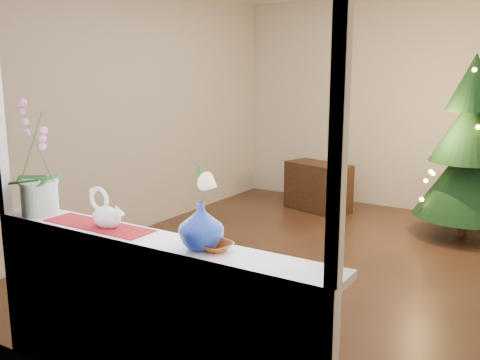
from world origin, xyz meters
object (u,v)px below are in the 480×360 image
object	(u,v)px
paperweight	(199,244)
amber_dish	(215,247)
orchid_pot	(37,158)
side_table	(318,187)
swan	(106,209)
xmas_tree	(469,147)
blue_vase	(201,222)

from	to	relation	value
paperweight	amber_dish	bearing A→B (deg)	32.26
orchid_pot	side_table	world-z (taller)	orchid_pot
swan	side_table	xyz separation A→B (m)	(-0.57, 4.19, -0.72)
swan	xmas_tree	xyz separation A→B (m)	(1.22, 4.03, -0.05)
orchid_pot	paperweight	distance (m)	1.26
swan	amber_dish	distance (m)	0.74
swan	xmas_tree	size ratio (longest dim) A/B	0.13
blue_vase	xmas_tree	distance (m)	4.07
orchid_pot	side_table	distance (m)	4.31
paperweight	side_table	bearing A→B (deg)	106.38
amber_dish	xmas_tree	world-z (taller)	xmas_tree
amber_dish	swan	bearing A→B (deg)	-179.59
orchid_pot	blue_vase	size ratio (longest dim) A/B	2.60
orchid_pot	amber_dish	bearing A→B (deg)	0.75
orchid_pot	swan	size ratio (longest dim) A/B	2.74
paperweight	amber_dish	world-z (taller)	paperweight
xmas_tree	side_table	xyz separation A→B (m)	(-1.79, 0.16, -0.67)
swan	paperweight	world-z (taller)	swan
swan	blue_vase	distance (m)	0.66
blue_vase	amber_dish	xyz separation A→B (m)	(0.08, 0.01, -0.12)
paperweight	side_table	size ratio (longest dim) A/B	0.09
orchid_pot	blue_vase	world-z (taller)	orchid_pot
paperweight	amber_dish	distance (m)	0.08
blue_vase	amber_dish	world-z (taller)	blue_vase
paperweight	xmas_tree	distance (m)	4.10
amber_dish	orchid_pot	bearing A→B (deg)	-179.25
orchid_pot	paperweight	world-z (taller)	orchid_pot
orchid_pot	blue_vase	xyz separation A→B (m)	(1.21, 0.01, -0.21)
swan	amber_dish	world-z (taller)	swan
orchid_pot	swan	world-z (taller)	orchid_pot
orchid_pot	xmas_tree	size ratio (longest dim) A/B	0.35
blue_vase	xmas_tree	bearing A→B (deg)	82.07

